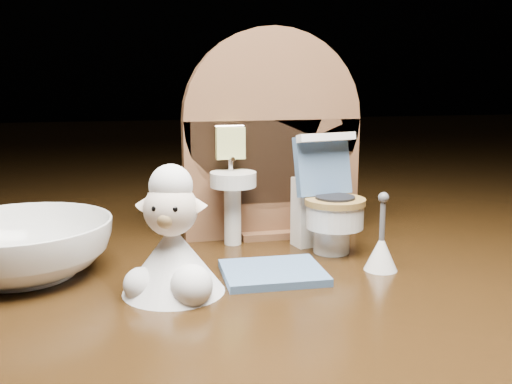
% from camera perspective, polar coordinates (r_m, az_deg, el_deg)
% --- Properties ---
extents(backdrop_panel, '(0.13, 0.05, 0.15)m').
position_cam_1_polar(backdrop_panel, '(0.42, 1.53, 4.52)').
color(backdrop_panel, brown).
rests_on(backdrop_panel, ground).
extents(toy_toilet, '(0.04, 0.05, 0.08)m').
position_cam_1_polar(toy_toilet, '(0.39, 7.06, -1.57)').
color(toy_toilet, white).
rests_on(toy_toilet, ground).
extents(bath_mat, '(0.06, 0.05, 0.00)m').
position_cam_1_polar(bath_mat, '(0.34, 1.71, -8.05)').
color(bath_mat, '#4A6992').
rests_on(bath_mat, ground).
extents(toilet_brush, '(0.02, 0.02, 0.05)m').
position_cam_1_polar(toilet_brush, '(0.36, 12.41, -5.67)').
color(toilet_brush, white).
rests_on(toilet_brush, ground).
extents(plush_lamb, '(0.06, 0.06, 0.07)m').
position_cam_1_polar(plush_lamb, '(0.31, -8.35, -5.62)').
color(plush_lamb, white).
rests_on(plush_lamb, ground).
extents(ceramic_bowl, '(0.13, 0.13, 0.03)m').
position_cam_1_polar(ceramic_bowl, '(0.37, -22.35, -5.24)').
color(ceramic_bowl, white).
rests_on(ceramic_bowl, ground).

